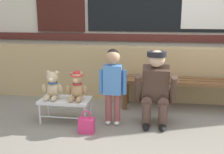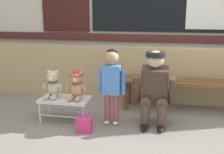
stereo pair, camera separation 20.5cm
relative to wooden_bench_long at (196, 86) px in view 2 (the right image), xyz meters
The scene contains 9 objects.
ground_plane 1.23m from the wooden_bench_long, 115.47° to the right, with size 60.00×60.00×0.00m, color gray.
brick_low_wall 0.63m from the wooden_bench_long, 144.14° to the left, with size 8.21×0.25×0.85m, color tan.
wooden_bench_long is the anchor object (origin of this frame).
small_display_bench 1.82m from the wooden_bench_long, 157.37° to the right, with size 0.64×0.36×0.30m.
teddy_bear_plain 1.97m from the wooden_bench_long, 159.20° to the right, with size 0.28×0.26×0.36m.
teddy_bear_with_hat 1.68m from the wooden_bench_long, 155.33° to the right, with size 0.28×0.27×0.36m.
child_standing 1.29m from the wooden_bench_long, 146.54° to the right, with size 0.35×0.18×0.96m.
adult_crouching 0.83m from the wooden_bench_long, 129.96° to the right, with size 0.50×0.49×0.95m.
handbag_on_ground 1.69m from the wooden_bench_long, 142.76° to the right, with size 0.18×0.11×0.27m.
Camera 2 is at (0.13, -2.92, 1.43)m, focal length 45.20 mm.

